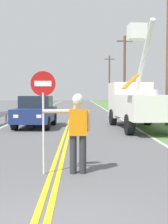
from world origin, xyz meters
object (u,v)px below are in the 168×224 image
object	(u,v)px
utility_pole_far	(109,79)
flagger_worker	(77,128)
utility_pole_mid	(124,71)
stop_sign_paddle	(43,99)
oncoming_sedan_nearest	(36,112)
utility_bucket_truck	(138,101)

from	to	relation	value
utility_pole_far	flagger_worker	bearing A→B (deg)	-96.60
utility_pole_mid	utility_pole_far	xyz separation A→B (m)	(0.23, 19.54, 0.07)
stop_sign_paddle	utility_pole_far	size ratio (longest dim) A/B	0.27
oncoming_sedan_nearest	utility_pole_mid	size ratio (longest dim) A/B	0.50
flagger_worker	utility_bucket_truck	bearing A→B (deg)	70.87
stop_sign_paddle	utility_bucket_truck	world-z (taller)	utility_bucket_truck
stop_sign_paddle	utility_pole_mid	distance (m)	29.02
stop_sign_paddle	flagger_worker	bearing A→B (deg)	2.38
stop_sign_paddle	utility_pole_mid	bearing A→B (deg)	77.89
utility_bucket_truck	oncoming_sedan_nearest	distance (m)	5.52
flagger_worker	oncoming_sedan_nearest	distance (m)	10.00
stop_sign_paddle	oncoming_sedan_nearest	xyz separation A→B (m)	(-1.53, 9.76, -0.88)
flagger_worker	oncoming_sedan_nearest	xyz separation A→B (m)	(-2.30, 9.73, -0.21)
stop_sign_paddle	utility_bucket_truck	distance (m)	9.93
flagger_worker	oncoming_sedan_nearest	bearing A→B (deg)	103.31
flagger_worker	utility_pole_far	distance (m)	48.20
oncoming_sedan_nearest	utility_pole_mid	world-z (taller)	utility_pole_mid
flagger_worker	utility_bucket_truck	world-z (taller)	utility_bucket_truck
stop_sign_paddle	utility_pole_mid	xyz separation A→B (m)	(6.06, 28.25, 2.66)
utility_pole_mid	utility_bucket_truck	bearing A→B (deg)	-96.39
utility_pole_mid	stop_sign_paddle	bearing A→B (deg)	-102.11
flagger_worker	utility_bucket_truck	size ratio (longest dim) A/B	0.26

